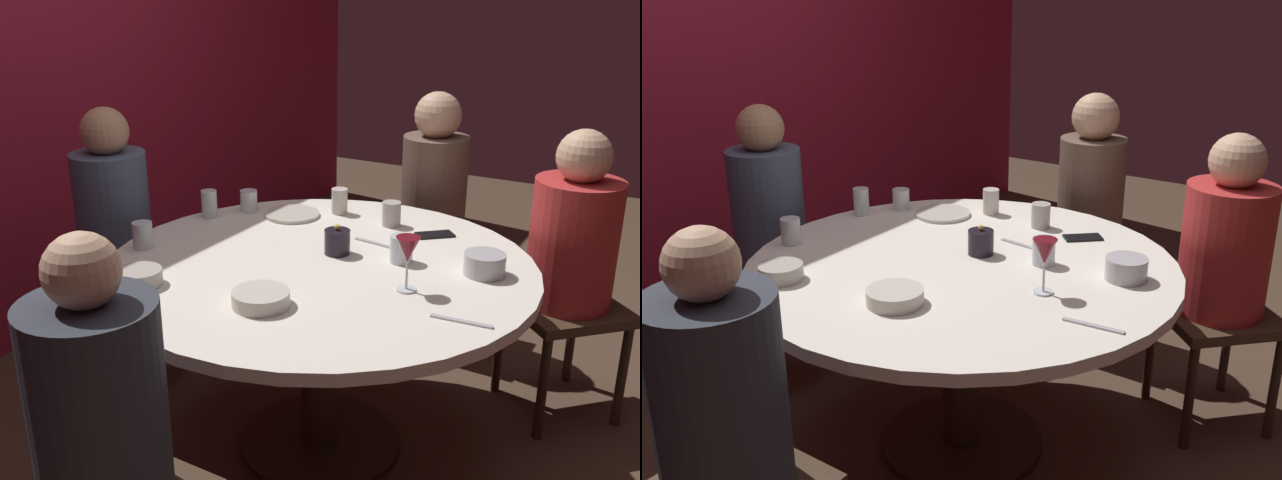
{
  "view_description": "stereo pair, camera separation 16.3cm",
  "coord_description": "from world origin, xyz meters",
  "views": [
    {
      "loc": [
        -1.96,
        -1.15,
        1.66
      ],
      "look_at": [
        0.0,
        0.0,
        0.82
      ],
      "focal_mm": 40.39,
      "sensor_mm": 36.0,
      "label": 1
    },
    {
      "loc": [
        -1.88,
        -1.29,
        1.66
      ],
      "look_at": [
        0.0,
        0.0,
        0.82
      ],
      "focal_mm": 40.39,
      "sensor_mm": 36.0,
      "label": 2
    }
  ],
  "objects": [
    {
      "name": "seated_diner_front_right",
      "position": [
        0.69,
        -0.69,
        0.71
      ],
      "size": [
        0.57,
        0.57,
        1.15
      ],
      "rotation": [
        0.0,
        0.0,
        2.36
      ],
      "color": "#3F2D1E",
      "rests_on": "ground"
    },
    {
      "name": "fork_near_plate",
      "position": [
        -0.19,
        -0.57,
        0.74
      ],
      "size": [
        0.03,
        0.18,
        0.01
      ],
      "primitive_type": "cube",
      "rotation": [
        0.0,
        0.0,
        0.09
      ],
      "color": "#B7B7BC",
      "rests_on": "dining_table"
    },
    {
      "name": "bowl_salad_center",
      "position": [
        -0.39,
        -0.02,
        0.76
      ],
      "size": [
        0.17,
        0.17,
        0.05
      ],
      "primitive_type": "cylinder",
      "color": "beige",
      "rests_on": "dining_table"
    },
    {
      "name": "dinner_plate",
      "position": [
        0.37,
        0.35,
        0.74
      ],
      "size": [
        0.23,
        0.23,
        0.01
      ],
      "primitive_type": "cylinder",
      "color": "beige",
      "rests_on": "dining_table"
    },
    {
      "name": "knife_near_plate",
      "position": [
        0.25,
        -0.09,
        0.74
      ],
      "size": [
        0.04,
        0.18,
        0.01
      ],
      "primitive_type": "cube",
      "rotation": [
        0.0,
        0.0,
        -0.13
      ],
      "color": "#B7B7BC",
      "rests_on": "dining_table"
    },
    {
      "name": "seated_diner_back",
      "position": [
        0.0,
        0.97,
        0.73
      ],
      "size": [
        0.4,
        0.4,
        1.18
      ],
      "rotation": [
        0.0,
        0.0,
        4.71
      ],
      "color": "#3F2D1E",
      "rests_on": "ground"
    },
    {
      "name": "wine_glass",
      "position": [
        -0.07,
        -0.35,
        0.87
      ],
      "size": [
        0.08,
        0.08,
        0.18
      ],
      "color": "silver",
      "rests_on": "dining_table"
    },
    {
      "name": "ground_plane",
      "position": [
        0.0,
        0.0,
        0.0
      ],
      "size": [
        8.0,
        8.0,
        0.0
      ],
      "primitive_type": "plane",
      "color": "#4C3828"
    },
    {
      "name": "cup_beside_wine",
      "position": [
        -0.2,
        0.61,
        0.79
      ],
      "size": [
        0.07,
        0.07,
        0.1
      ],
      "primitive_type": "cylinder",
      "color": "silver",
      "rests_on": "dining_table"
    },
    {
      "name": "bowl_serving_large",
      "position": [
        0.18,
        -0.52,
        0.77
      ],
      "size": [
        0.14,
        0.14,
        0.07
      ],
      "primitive_type": "cylinder",
      "color": "#B7B7BC",
      "rests_on": "dining_table"
    },
    {
      "name": "bowl_small_white",
      "position": [
        -0.45,
        0.39,
        0.76
      ],
      "size": [
        0.14,
        0.14,
        0.05
      ],
      "primitive_type": "cylinder",
      "color": "#B2ADA3",
      "rests_on": "dining_table"
    },
    {
      "name": "cup_center_front",
      "position": [
        0.47,
        -0.05,
        0.79
      ],
      "size": [
        0.07,
        0.07,
        0.1
      ],
      "primitive_type": "cylinder",
      "color": "#B2ADA3",
      "rests_on": "dining_table"
    },
    {
      "name": "seated_diner_right",
      "position": [
        1.03,
        0.0,
        0.73
      ],
      "size": [
        0.4,
        0.4,
        1.18
      ],
      "rotation": [
        0.0,
        0.0,
        3.14
      ],
      "color": "#3F2D1E",
      "rests_on": "ground"
    },
    {
      "name": "cup_by_left_diner",
      "position": [
        0.14,
        -0.24,
        0.78
      ],
      "size": [
        0.08,
        0.08,
        0.09
      ],
      "primitive_type": "cylinder",
      "color": "silver",
      "rests_on": "dining_table"
    },
    {
      "name": "cell_phone",
      "position": [
        0.45,
        -0.24,
        0.74
      ],
      "size": [
        0.15,
        0.15,
        0.01
      ],
      "primitive_type": "cube",
      "rotation": [
        0.0,
        0.0,
        3.88
      ],
      "color": "black",
      "rests_on": "dining_table"
    },
    {
      "name": "candle_holder",
      "position": [
        0.1,
        -0.01,
        0.78
      ],
      "size": [
        0.09,
        0.09,
        0.11
      ],
      "color": "black",
      "rests_on": "dining_table"
    },
    {
      "name": "cup_near_candle",
      "position": [
        0.34,
        0.54,
        0.78
      ],
      "size": [
        0.07,
        0.07,
        0.09
      ],
      "primitive_type": "cylinder",
      "color": "silver",
      "rests_on": "dining_table"
    },
    {
      "name": "cup_far_edge",
      "position": [
        0.19,
        0.63,
        0.79
      ],
      "size": [
        0.06,
        0.06,
        0.11
      ],
      "primitive_type": "cylinder",
      "color": "silver",
      "rests_on": "dining_table"
    },
    {
      "name": "seated_diner_left",
      "position": [
        -1.0,
        0.0,
        0.71
      ],
      "size": [
        0.4,
        0.4,
        1.15
      ],
      "rotation": [
        0.0,
        0.0,
        6.28
      ],
      "color": "#3F2D1E",
      "rests_on": "ground"
    },
    {
      "name": "dining_table",
      "position": [
        0.0,
        0.0,
        0.6
      ],
      "size": [
        1.47,
        1.47,
        0.74
      ],
      "color": "silver",
      "rests_on": "ground"
    },
    {
      "name": "cup_by_right_diner",
      "position": [
        0.5,
        0.2,
        0.79
      ],
      "size": [
        0.07,
        0.07,
        0.1
      ],
      "primitive_type": "cylinder",
      "color": "beige",
      "rests_on": "dining_table"
    }
  ]
}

